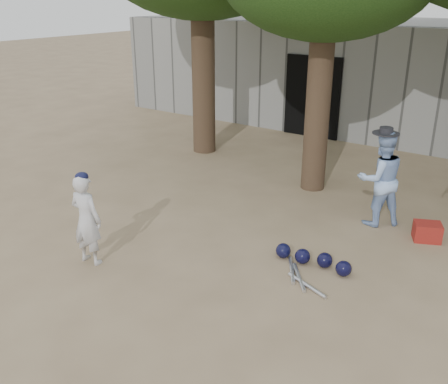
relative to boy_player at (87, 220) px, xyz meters
The scene contains 7 objects.
ground 1.17m from the boy_player, 32.81° to the left, with size 70.00×70.00×0.00m, color #937C5E.
boy_player is the anchor object (origin of this frame).
spectator_blue 4.84m from the boy_player, 51.07° to the left, with size 0.80×0.63×1.65m, color #9BBCF0.
red_bag 5.38m from the boy_player, 42.41° to the left, with size 0.42×0.32×0.30m, color #9F2C15.
back_building 10.90m from the boy_player, 85.85° to the left, with size 16.00×5.24×3.00m.
helmet_row 3.37m from the boy_player, 32.80° to the left, with size 1.19×0.32×0.23m.
bat_pile 3.17m from the boy_player, 25.67° to the left, with size 0.92×0.74×0.06m.
Camera 1 is at (4.61, -4.75, 3.77)m, focal length 40.00 mm.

